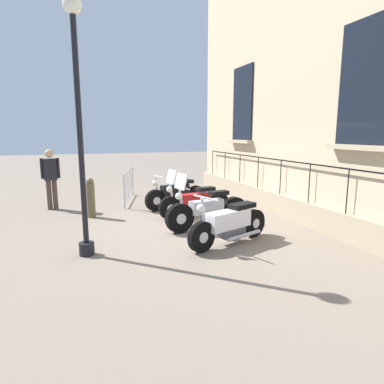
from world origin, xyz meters
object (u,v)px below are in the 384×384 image
(motorcycle_black, at_px, (176,195))
(motorcycle_white, at_px, (230,224))
(crowd_barrier, at_px, (129,184))
(pedestrian_standing, at_px, (51,176))
(lamppost, at_px, (79,120))
(bollard, at_px, (91,198))
(motorcycle_red, at_px, (194,202))
(motorcycle_silver, at_px, (207,211))

(motorcycle_black, height_order, motorcycle_white, motorcycle_white)
(motorcycle_black, xyz_separation_m, crowd_barrier, (1.17, -1.58, 0.14))
(pedestrian_standing, bearing_deg, lamppost, 100.92)
(bollard, bearing_deg, pedestrian_standing, -52.59)
(motorcycle_black, distance_m, motorcycle_white, 3.43)
(motorcycle_red, relative_size, pedestrian_standing, 1.17)
(crowd_barrier, bearing_deg, lamppost, 71.96)
(crowd_barrier, bearing_deg, motorcycle_red, 116.54)
(motorcycle_white, bearing_deg, motorcycle_red, -91.93)
(motorcycle_silver, distance_m, bollard, 3.25)
(motorcycle_black, height_order, motorcycle_silver, motorcycle_silver)
(pedestrian_standing, bearing_deg, crowd_barrier, -169.14)
(motorcycle_white, bearing_deg, motorcycle_black, -88.32)
(motorcycle_silver, bearing_deg, pedestrian_standing, -42.94)
(motorcycle_white, distance_m, pedestrian_standing, 5.85)
(motorcycle_black, distance_m, lamppost, 4.59)
(motorcycle_silver, distance_m, crowd_barrier, 4.02)
(motorcycle_black, bearing_deg, motorcycle_white, 91.68)
(motorcycle_black, bearing_deg, lamppost, 49.06)
(motorcycle_red, xyz_separation_m, crowd_barrier, (1.34, -2.69, 0.15))
(motorcycle_black, bearing_deg, crowd_barrier, -53.58)
(motorcycle_silver, bearing_deg, lamppost, 17.34)
(crowd_barrier, relative_size, pedestrian_standing, 1.27)
(lamppost, bearing_deg, bollard, -94.53)
(bollard, bearing_deg, motorcycle_black, -174.57)
(bollard, xyz_separation_m, pedestrian_standing, (1.04, -1.37, 0.48))
(motorcycle_black, bearing_deg, bollard, 5.43)
(motorcycle_white, height_order, lamppost, lamppost)
(motorcycle_white, xyz_separation_m, crowd_barrier, (1.27, -5.01, 0.14))
(motorcycle_black, bearing_deg, motorcycle_silver, 92.66)
(motorcycle_silver, relative_size, crowd_barrier, 0.98)
(motorcycle_white, bearing_deg, bollard, -51.28)
(motorcycle_black, distance_m, motorcycle_silver, 2.23)
(motorcycle_white, xyz_separation_m, pedestrian_standing, (3.61, -4.56, 0.59))
(crowd_barrier, xyz_separation_m, pedestrian_standing, (2.34, 0.45, 0.45))
(motorcycle_red, bearing_deg, crowd_barrier, -63.46)
(motorcycle_white, relative_size, lamppost, 0.46)
(motorcycle_black, bearing_deg, motorcycle_red, 99.12)
(motorcycle_red, height_order, motorcycle_white, motorcycle_red)
(motorcycle_red, distance_m, lamppost, 4.06)
(crowd_barrier, height_order, bollard, bollard)
(motorcycle_black, distance_m, crowd_barrier, 1.97)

